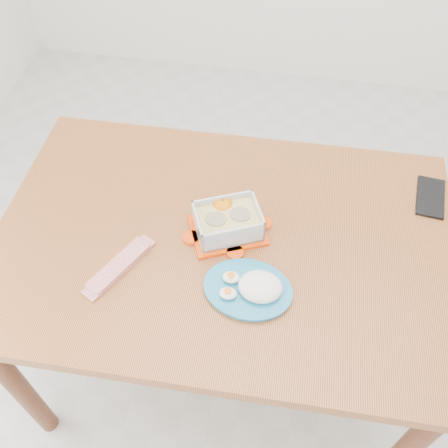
% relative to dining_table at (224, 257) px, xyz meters
% --- Properties ---
extents(ground, '(3.50, 3.50, 0.00)m').
position_rel_dining_table_xyz_m(ground, '(0.18, 0.14, -0.66)').
color(ground, '#B7B7B2').
rests_on(ground, ground).
extents(dining_table, '(1.28, 0.87, 0.75)m').
position_rel_dining_table_xyz_m(dining_table, '(0.00, 0.00, 0.00)').
color(dining_table, '#AE5F31').
rests_on(dining_table, ground).
extents(food_container, '(0.24, 0.22, 0.08)m').
position_rel_dining_table_xyz_m(food_container, '(0.01, 0.02, 0.13)').
color(food_container, '#FB4207').
rests_on(food_container, dining_table).
extents(orange_fruit, '(0.08, 0.08, 0.08)m').
position_rel_dining_table_xyz_m(orange_fruit, '(-0.02, 0.07, 0.13)').
color(orange_fruit, orange).
rests_on(orange_fruit, dining_table).
extents(rice_plate, '(0.24, 0.24, 0.06)m').
position_rel_dining_table_xyz_m(rice_plate, '(0.10, -0.16, 0.11)').
color(rice_plate, '#1A6F93').
rests_on(rice_plate, dining_table).
extents(candy_bar, '(0.13, 0.19, 0.02)m').
position_rel_dining_table_xyz_m(candy_bar, '(-0.25, -0.15, 0.10)').
color(candy_bar, '#B10909').
rests_on(candy_bar, dining_table).
extents(smartphone, '(0.09, 0.16, 0.01)m').
position_rel_dining_table_xyz_m(smartphone, '(0.57, 0.25, 0.10)').
color(smartphone, black).
rests_on(smartphone, dining_table).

